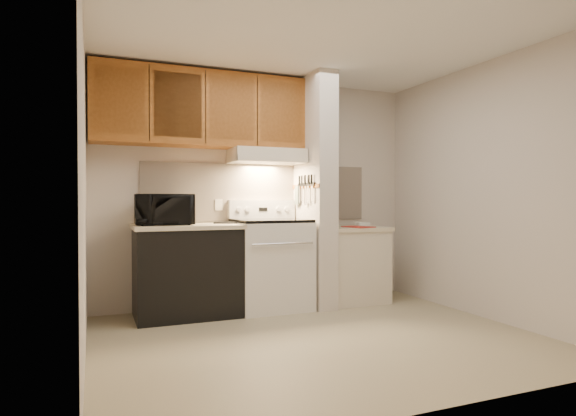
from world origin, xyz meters
TOP-DOWN VIEW (x-y plane):
  - floor at (0.00, 0.00)m, footprint 3.60×3.60m
  - ceiling at (0.00, 0.00)m, footprint 3.60×3.60m
  - wall_back at (0.00, 1.50)m, footprint 3.60×2.50m
  - wall_left at (-1.80, 0.00)m, footprint 0.02×3.00m
  - wall_right at (1.80, 0.00)m, footprint 0.02×3.00m
  - backsplash at (0.00, 1.49)m, footprint 2.60×0.02m
  - range_body at (0.00, 1.16)m, footprint 0.76×0.65m
  - oven_window at (0.00, 0.84)m, footprint 0.50×0.01m
  - oven_handle at (0.00, 0.80)m, footprint 0.65×0.02m
  - cooktop at (0.00, 1.16)m, footprint 0.74×0.64m
  - range_backguard at (0.00, 1.44)m, footprint 0.76×0.08m
  - range_display at (0.00, 1.40)m, footprint 0.10×0.01m
  - range_knob_left_outer at (-0.28, 1.40)m, footprint 0.05×0.02m
  - range_knob_left_inner at (-0.18, 1.40)m, footprint 0.05×0.02m
  - range_knob_right_inner at (0.18, 1.40)m, footprint 0.05×0.02m
  - range_knob_right_outer at (0.28, 1.40)m, footprint 0.05×0.02m
  - dishwasher_front at (-0.88, 1.17)m, footprint 1.00×0.63m
  - left_countertop at (-0.88, 1.17)m, footprint 1.04×0.67m
  - spoon_rest at (-0.48, 1.19)m, footprint 0.25×0.16m
  - teal_jar at (-1.23, 1.20)m, footprint 0.11×0.11m
  - outlet at (-0.48, 1.48)m, footprint 0.08×0.01m
  - microwave at (-1.10, 1.17)m, footprint 0.55×0.38m
  - partition_pillar at (0.51, 1.15)m, footprint 0.22×0.70m
  - pillar_trim at (0.39, 1.15)m, footprint 0.01×0.70m
  - knife_strip at (0.39, 1.10)m, footprint 0.02×0.42m
  - knife_blade_a at (0.38, 0.93)m, footprint 0.01×0.03m
  - knife_handle_a at (0.38, 0.94)m, footprint 0.02×0.02m
  - knife_blade_b at (0.38, 1.03)m, footprint 0.01×0.04m
  - knife_handle_b at (0.38, 1.01)m, footprint 0.02×0.02m
  - knife_blade_c at (0.38, 1.09)m, footprint 0.01×0.04m
  - knife_handle_c at (0.38, 1.11)m, footprint 0.02×0.02m
  - knife_blade_d at (0.38, 1.18)m, footprint 0.01×0.04m
  - knife_handle_d at (0.38, 1.19)m, footprint 0.02×0.02m
  - knife_blade_e at (0.38, 1.26)m, footprint 0.01×0.04m
  - knife_handle_e at (0.38, 1.26)m, footprint 0.02×0.02m
  - oven_mitt at (0.38, 1.32)m, footprint 0.03×0.09m
  - right_cab_base at (0.97, 1.15)m, footprint 0.70×0.60m
  - right_countertop at (0.97, 1.15)m, footprint 0.74×0.64m
  - red_folder at (0.97, 1.00)m, footprint 0.30×0.36m
  - white_box at (1.19, 1.27)m, footprint 0.15×0.10m
  - range_hood at (0.00, 1.28)m, footprint 0.78×0.44m
  - hood_lip at (0.00, 1.07)m, footprint 0.78×0.04m
  - upper_cabinets at (-0.69, 1.32)m, footprint 2.18×0.33m
  - cab_door_a at (-1.51, 1.17)m, footprint 0.46×0.01m
  - cab_gap_a at (-1.23, 1.16)m, footprint 0.01×0.01m
  - cab_door_b at (-0.96, 1.17)m, footprint 0.46×0.01m
  - cab_gap_b at (-0.69, 1.16)m, footprint 0.01×0.01m
  - cab_door_c at (-0.42, 1.17)m, footprint 0.46×0.01m
  - cab_gap_c at (-0.14, 1.16)m, footprint 0.01×0.01m
  - cab_door_d at (0.13, 1.17)m, footprint 0.46×0.01m

SIDE VIEW (x-z plane):
  - floor at x=0.00m, z-range 0.00..0.00m
  - right_cab_base at x=0.97m, z-range 0.00..0.81m
  - dishwasher_front at x=-0.88m, z-range 0.00..0.87m
  - range_body at x=0.00m, z-range 0.00..0.92m
  - oven_window at x=0.00m, z-range 0.35..0.65m
  - oven_handle at x=0.00m, z-range 0.71..0.73m
  - right_countertop at x=0.97m, z-range 0.81..0.85m
  - red_folder at x=0.97m, z-range 0.85..0.86m
  - white_box at x=1.19m, z-range 0.85..0.89m
  - left_countertop at x=-0.88m, z-range 0.87..0.91m
  - spoon_rest at x=-0.48m, z-range 0.91..0.93m
  - cooktop at x=0.00m, z-range 0.92..0.95m
  - teal_jar at x=-1.23m, z-range 0.91..1.01m
  - range_backguard at x=0.00m, z-range 0.95..1.15m
  - range_display at x=0.00m, z-range 1.03..1.07m
  - range_knob_left_outer at x=-0.28m, z-range 1.03..1.07m
  - range_knob_left_inner at x=-0.18m, z-range 1.03..1.07m
  - range_knob_right_inner at x=0.18m, z-range 1.03..1.07m
  - range_knob_right_outer at x=0.28m, z-range 1.03..1.07m
  - microwave at x=-1.10m, z-range 0.91..1.21m
  - outlet at x=-0.48m, z-range 1.04..1.16m
  - knife_blade_c at x=0.38m, z-range 1.10..1.30m
  - oven_mitt at x=0.38m, z-range 1.10..1.31m
  - knife_blade_b at x=0.38m, z-range 1.12..1.30m
  - knife_blade_e at x=0.38m, z-range 1.12..1.30m
  - knife_blade_a at x=0.38m, z-range 1.14..1.30m
  - knife_blade_d at x=0.38m, z-range 1.14..1.30m
  - backsplash at x=0.00m, z-range 0.92..1.55m
  - wall_back at x=0.00m, z-range 1.24..1.26m
  - wall_left at x=-1.80m, z-range 0.00..2.50m
  - wall_right at x=1.80m, z-range 0.00..2.50m
  - partition_pillar at x=0.51m, z-range 0.00..2.50m
  - pillar_trim at x=0.39m, z-range 1.28..1.32m
  - knife_strip at x=0.39m, z-range 1.30..1.34m
  - knife_handle_a at x=0.38m, z-range 1.32..1.42m
  - knife_handle_b at x=0.38m, z-range 1.32..1.42m
  - knife_handle_c at x=0.38m, z-range 1.32..1.42m
  - knife_handle_d at x=0.38m, z-range 1.32..1.42m
  - knife_handle_e at x=0.38m, z-range 1.32..1.42m
  - hood_lip at x=0.00m, z-range 1.55..1.61m
  - range_hood at x=0.00m, z-range 1.55..1.70m
  - upper_cabinets at x=-0.69m, z-range 1.70..2.47m
  - cab_door_a at x=-1.51m, z-range 1.77..2.40m
  - cab_gap_a at x=-1.23m, z-range 1.72..2.45m
  - cab_door_b at x=-0.96m, z-range 1.77..2.40m
  - cab_gap_b at x=-0.69m, z-range 1.72..2.45m
  - cab_door_c at x=-0.42m, z-range 1.77..2.40m
  - cab_gap_c at x=-0.14m, z-range 1.72..2.45m
  - cab_door_d at x=0.13m, z-range 1.77..2.40m
  - ceiling at x=0.00m, z-range 2.50..2.50m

